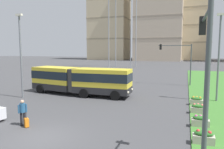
% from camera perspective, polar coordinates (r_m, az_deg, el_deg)
% --- Properties ---
extents(ground_plane, '(260.00, 260.00, 0.00)m').
position_cam_1_polar(ground_plane, '(13.71, -17.94, -15.39)').
color(ground_plane, '#424244').
extents(articulated_bus, '(12.01, 3.56, 3.00)m').
position_cam_1_polar(articulated_bus, '(24.70, -8.48, -1.44)').
color(articulated_bus, yellow).
rests_on(articulated_bus, ground).
extents(car_grey_wagon, '(4.56, 2.37, 1.58)m').
position_cam_1_polar(car_grey_wagon, '(37.12, -3.15, -0.13)').
color(car_grey_wagon, slate).
rests_on(car_grey_wagon, ground).
extents(pedestrian_crossing, '(0.38, 0.49, 1.74)m').
position_cam_1_polar(pedestrian_crossing, '(15.84, -22.30, -8.75)').
color(pedestrian_crossing, black).
rests_on(pedestrian_crossing, ground).
extents(rolling_suitcase, '(0.43, 0.41, 0.97)m').
position_cam_1_polar(rolling_suitcase, '(15.61, -21.40, -11.58)').
color(rolling_suitcase, orange).
rests_on(rolling_suitcase, ground).
extents(flower_planter_0, '(1.10, 0.56, 0.74)m').
position_cam_1_polar(flower_planter_0, '(13.02, 22.78, -14.78)').
color(flower_planter_0, '#B7AD9E').
rests_on(flower_planter_0, grass_median).
extents(flower_planter_1, '(1.10, 0.56, 0.74)m').
position_cam_1_polar(flower_planter_1, '(15.64, 22.08, -11.13)').
color(flower_planter_1, '#B7AD9E').
rests_on(flower_planter_1, grass_median).
extents(flower_planter_2, '(1.10, 0.56, 0.74)m').
position_cam_1_polar(flower_planter_2, '(18.72, 21.54, -8.22)').
color(flower_planter_2, '#B7AD9E').
rests_on(flower_planter_2, grass_median).
extents(flower_planter_3, '(1.10, 0.56, 0.74)m').
position_cam_1_polar(flower_planter_3, '(21.43, 21.19, -6.37)').
color(flower_planter_3, '#B7AD9E').
rests_on(flower_planter_3, grass_median).
extents(traffic_light_far_right, '(4.55, 0.28, 5.82)m').
position_cam_1_polar(traffic_light_far_right, '(32.15, 17.20, 4.48)').
color(traffic_light_far_right, '#474C51').
rests_on(traffic_light_far_right, ground).
extents(traffic_light_near_right, '(0.28, 3.78, 6.48)m').
position_cam_1_polar(traffic_light_near_right, '(8.34, 23.02, 1.67)').
color(traffic_light_near_right, '#474C51').
rests_on(traffic_light_near_right, ground).
extents(streetlight_left, '(0.70, 0.28, 8.65)m').
position_cam_1_polar(streetlight_left, '(24.57, -22.71, 5.37)').
color(streetlight_left, slate).
rests_on(streetlight_left, ground).
extents(streetlight_median, '(0.70, 0.28, 8.43)m').
position_cam_1_polar(streetlight_median, '(23.19, 26.12, 4.89)').
color(streetlight_median, slate).
rests_on(streetlight_median, ground).
extents(apartment_tower_west, '(19.16, 15.24, 39.95)m').
position_cam_1_polar(apartment_tower_west, '(114.69, -0.62, 14.00)').
color(apartment_tower_west, beige).
rests_on(apartment_tower_west, ground).
extents(apartment_tower_westcentre, '(21.09, 14.40, 47.79)m').
position_cam_1_polar(apartment_tower_westcentre, '(106.01, 12.14, 16.63)').
color(apartment_tower_westcentre, '#C6B299').
rests_on(apartment_tower_westcentre, ground).
extents(apartment_tower_centre, '(17.32, 16.31, 40.85)m').
position_cam_1_polar(apartment_tower_centre, '(119.71, 20.33, 13.51)').
color(apartment_tower_centre, beige).
rests_on(apartment_tower_centre, ground).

